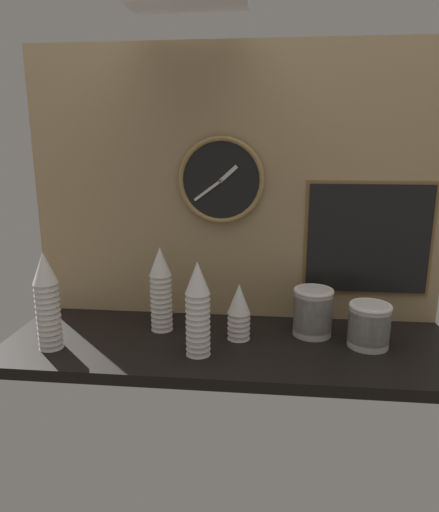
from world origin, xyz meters
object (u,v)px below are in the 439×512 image
(cup_stack_far_left, at_px, (47,301))
(wall_clock, at_px, (221,180))
(bowl_stack_right, at_px, (313,311))
(cup_stack_center_left, at_px, (161,289))
(menu_board, at_px, (368,239))
(bowl_stack_far_right, at_px, (369,324))
(cup_stack_center, at_px, (198,309))
(cup_stack_center_right, at_px, (239,312))

(cup_stack_far_left, distance_m, wall_clock, 0.76)
(wall_clock, bearing_deg, bowl_stack_right, -22.62)
(cup_stack_center_left, distance_m, wall_clock, 0.47)
(cup_stack_far_left, relative_size, menu_board, 0.71)
(cup_stack_center_left, relative_size, bowl_stack_far_right, 2.08)
(cup_stack_center, distance_m, menu_board, 0.72)
(cup_stack_center_left, height_order, bowl_stack_right, cup_stack_center_left)
(cup_stack_center_left, distance_m, cup_stack_center, 0.25)
(bowl_stack_far_right, distance_m, menu_board, 0.35)
(bowl_stack_far_right, bearing_deg, wall_clock, 157.13)
(cup_stack_center_right, height_order, cup_stack_center_left, cup_stack_center_left)
(cup_stack_center_left, height_order, bowl_stack_far_right, cup_stack_center_left)
(cup_stack_center_left, height_order, cup_stack_far_left, cup_stack_far_left)
(wall_clock, bearing_deg, cup_stack_center_left, -142.88)
(cup_stack_center_left, bearing_deg, cup_stack_center, -48.79)
(cup_stack_center_left, relative_size, cup_stack_far_left, 0.94)
(bowl_stack_right, distance_m, bowl_stack_far_right, 0.20)
(bowl_stack_right, relative_size, bowl_stack_far_right, 1.14)
(cup_stack_far_left, distance_m, menu_board, 1.19)
(cup_stack_center_left, bearing_deg, cup_stack_far_left, -150.45)
(cup_stack_center_right, distance_m, wall_clock, 0.50)
(cup_stack_far_left, height_order, bowl_stack_right, cup_stack_far_left)
(cup_stack_center, height_order, menu_board, menu_board)
(cup_stack_center_right, distance_m, bowl_stack_right, 0.27)
(cup_stack_far_left, relative_size, cup_stack_center, 1.06)
(menu_board, bearing_deg, bowl_stack_far_right, -96.22)
(wall_clock, bearing_deg, cup_stack_center, -96.70)
(cup_stack_far_left, distance_m, bowl_stack_right, 0.93)
(cup_stack_center_right, distance_m, cup_stack_center_left, 0.31)
(bowl_stack_right, xyz_separation_m, menu_board, (0.21, 0.16, 0.24))
(cup_stack_center_left, xyz_separation_m, cup_stack_far_left, (-0.35, -0.20, 0.01))
(cup_stack_center, bearing_deg, cup_stack_center_left, 131.21)
(cup_stack_center_left, xyz_separation_m, menu_board, (0.77, 0.17, 0.17))
(cup_stack_center_left, bearing_deg, bowl_stack_right, 1.13)
(cup_stack_center, bearing_deg, bowl_stack_far_right, 12.00)
(bowl_stack_far_right, bearing_deg, bowl_stack_right, 156.65)
(bowl_stack_far_right, relative_size, menu_board, 0.32)
(cup_stack_center_right, relative_size, cup_stack_center, 0.64)
(bowl_stack_far_right, bearing_deg, menu_board, 83.78)
(cup_stack_far_left, height_order, wall_clock, wall_clock)
(cup_stack_far_left, bearing_deg, wall_clock, 32.56)
(cup_stack_far_left, bearing_deg, bowl_stack_right, 12.85)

